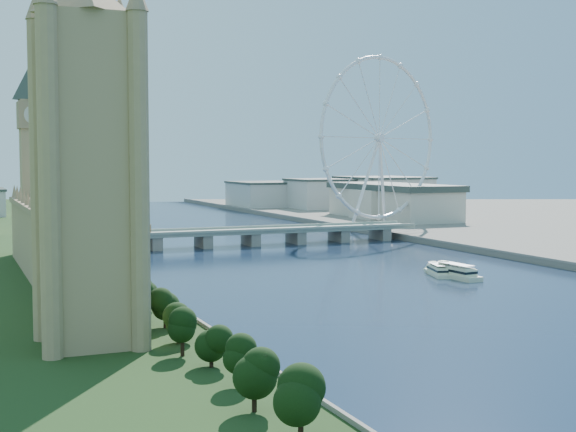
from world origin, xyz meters
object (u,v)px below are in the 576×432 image
victoria_tower (88,150)px  tour_boat_near (456,278)px  london_eye (379,139)px  tour_boat_far (438,276)px

victoria_tower → tour_boat_near: (170.90, 81.10, -54.49)m
victoria_tower → london_eye: (254.98, 300.08, 13.03)m
victoria_tower → london_eye: 393.99m
victoria_tower → tour_boat_far: bearing=28.4°
london_eye → tour_boat_far: london_eye is taller
victoria_tower → tour_boat_near: bearing=25.4°
london_eye → tour_boat_far: 236.35m
tour_boat_near → tour_boat_far: (-2.80, 9.79, 0.00)m
victoria_tower → tour_boat_near: victoria_tower is taller
tour_boat_near → victoria_tower: bearing=-158.3°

